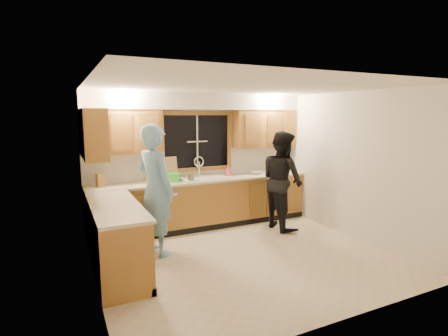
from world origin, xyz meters
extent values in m
plane|color=#C5B598|center=(0.00, 0.00, 0.00)|extent=(4.20, 4.20, 0.00)
plane|color=white|center=(0.00, 0.00, 2.50)|extent=(4.20, 4.20, 0.00)
plane|color=silver|center=(0.00, 1.90, 1.25)|extent=(4.20, 0.00, 4.20)
plane|color=silver|center=(-2.10, 0.00, 1.25)|extent=(0.00, 3.80, 3.80)
plane|color=silver|center=(2.10, 0.00, 1.25)|extent=(0.00, 3.80, 3.80)
cube|color=#AB7331|center=(0.00, 1.60, 0.44)|extent=(4.20, 0.60, 0.88)
cube|color=#AB7331|center=(-1.80, 0.35, 0.44)|extent=(0.60, 1.90, 0.88)
cube|color=beige|center=(0.00, 1.58, 0.90)|extent=(4.20, 0.63, 0.04)
cube|color=beige|center=(-1.79, 0.35, 0.90)|extent=(0.63, 1.90, 0.04)
cube|color=#AB7331|center=(-1.43, 1.73, 1.83)|extent=(1.35, 0.33, 0.75)
cube|color=#AB7331|center=(1.43, 1.73, 1.83)|extent=(1.35, 0.33, 0.75)
cube|color=#AB7331|center=(-1.94, 1.12, 1.83)|extent=(0.33, 0.90, 0.75)
cube|color=silver|center=(0.00, 1.72, 2.35)|extent=(4.20, 0.35, 0.30)
cube|color=black|center=(0.00, 1.90, 1.60)|extent=(1.30, 0.01, 1.00)
cube|color=#AB7331|center=(0.00, 1.89, 2.14)|extent=(1.44, 0.03, 0.07)
cube|color=#AB7331|center=(0.00, 1.89, 1.07)|extent=(1.44, 0.03, 0.07)
cube|color=#AB7331|center=(-0.69, 1.89, 1.60)|extent=(0.07, 0.03, 1.00)
cube|color=#AB7331|center=(0.69, 1.89, 1.60)|extent=(0.07, 0.03, 1.00)
cube|color=white|center=(0.00, 1.60, 0.93)|extent=(0.86, 0.52, 0.03)
cube|color=white|center=(-0.21, 1.60, 0.84)|extent=(0.38, 0.42, 0.18)
cube|color=white|center=(0.21, 1.60, 0.84)|extent=(0.38, 0.42, 0.18)
cylinder|color=silver|center=(0.00, 1.80, 1.08)|extent=(0.04, 0.04, 0.28)
torus|color=silver|center=(0.00, 1.80, 1.22)|extent=(0.21, 0.03, 0.21)
cube|color=white|center=(-0.85, 1.59, 0.41)|extent=(0.60, 0.56, 0.82)
cube|color=white|center=(-1.80, -0.22, 0.45)|extent=(0.58, 0.75, 0.90)
imported|color=#7AB2E7|center=(-1.14, 0.70, 0.99)|extent=(0.70, 0.84, 1.98)
imported|color=black|center=(1.29, 0.88, 0.91)|extent=(0.69, 0.89, 1.82)
cube|color=olive|center=(-1.82, 1.63, 1.03)|extent=(0.15, 0.14, 0.23)
cube|color=tan|center=(-0.59, 1.82, 1.13)|extent=(0.32, 0.12, 0.42)
cube|color=green|center=(-0.64, 1.60, 1.00)|extent=(0.42, 0.41, 0.15)
imported|color=#FA5F86|center=(0.56, 1.67, 1.02)|extent=(0.10, 0.10, 0.20)
imported|color=silver|center=(1.17, 1.64, 0.95)|extent=(0.28, 0.28, 0.06)
cylinder|color=#B7AA8D|center=(-0.33, 1.43, 0.98)|extent=(0.08, 0.08, 0.12)
cylinder|color=#B7AA8D|center=(-0.30, 1.38, 0.99)|extent=(0.09, 0.09, 0.13)
camera|label=1|loc=(-2.43, -4.38, 2.11)|focal=28.00mm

